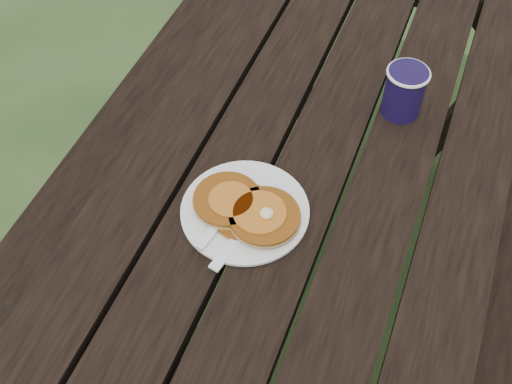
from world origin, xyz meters
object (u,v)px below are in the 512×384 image
(picnic_table, at_px, (319,223))
(plate, at_px, (245,212))
(coffee_cup, at_px, (405,89))
(pancake_stack, at_px, (247,210))

(picnic_table, height_order, plate, plate)
(picnic_table, height_order, coffee_cup, coffee_cup)
(picnic_table, height_order, pancake_stack, pancake_stack)
(pancake_stack, distance_m, coffee_cup, 0.43)
(plate, distance_m, pancake_stack, 0.02)
(plate, distance_m, coffee_cup, 0.43)
(coffee_cup, bearing_deg, plate, -119.31)
(picnic_table, xyz_separation_m, coffee_cup, (0.13, 0.07, 0.44))
(pancake_stack, bearing_deg, coffee_cup, 62.02)
(picnic_table, relative_size, pancake_stack, 8.66)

